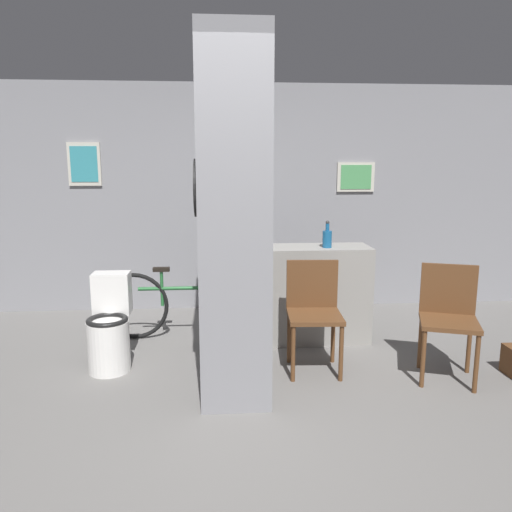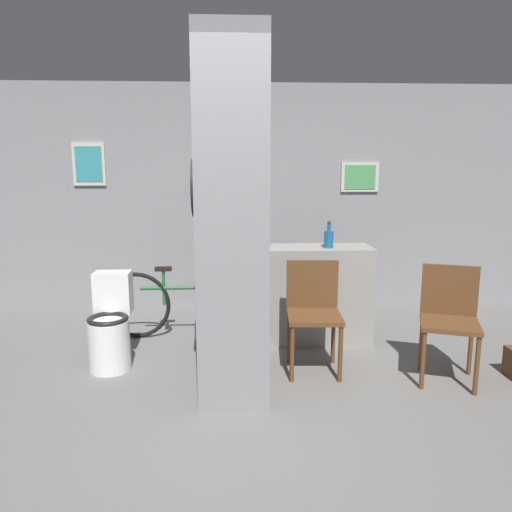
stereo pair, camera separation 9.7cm
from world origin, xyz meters
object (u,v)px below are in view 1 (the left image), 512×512
Objects in this scene: toilet at (110,329)px; bottle_tall at (327,238)px; chair_near_pillar at (314,309)px; chair_by_doorway at (448,315)px; bicycle at (191,303)px.

bottle_tall is at bearing 14.11° from toilet.
bottle_tall reaches higher than chair_near_pillar.
chair_near_pillar is (1.71, -0.13, 0.18)m from toilet.
chair_by_doorway is 3.54× the size of bottle_tall.
chair_near_pillar reaches higher than toilet.
toilet is 0.95m from bicycle.
chair_near_pillar is at bearing -173.88° from chair_by_doorway.
toilet is 2.79m from chair_by_doorway.
bicycle is at bearing 172.37° from chair_by_doorway.
chair_near_pillar is 1.00× the size of chair_by_doorway.
bicycle is 1.48m from bottle_tall.
chair_by_doorway reaches higher than bicycle.
chair_near_pillar is 3.54× the size of bottle_tall.
chair_by_doorway is (2.76, -0.37, 0.18)m from toilet.
chair_by_doorway is 0.52× the size of bicycle.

